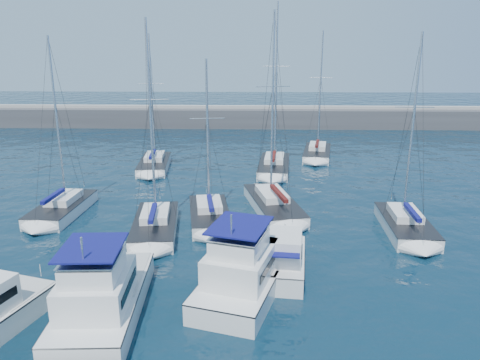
{
  "coord_description": "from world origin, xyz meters",
  "views": [
    {
      "loc": [
        3.58,
        -25.71,
        13.29
      ],
      "look_at": [
        2.53,
        9.52,
        3.0
      ],
      "focal_mm": 35.0,
      "sensor_mm": 36.0,
      "label": 1
    }
  ],
  "objects_px": {
    "motor_yacht_port_inner": "(102,297)",
    "sailboat_mid_c": "(210,215)",
    "motor_yacht_stbd_outer": "(282,260)",
    "sailboat_mid_e": "(405,224)",
    "sailboat_mid_a": "(62,208)",
    "sailboat_back_a": "(154,164)",
    "sailboat_mid_b": "(155,225)",
    "sailboat_mid_d": "(273,204)",
    "motor_yacht_stbd_inner": "(245,272)",
    "sailboat_back_c": "(317,153)",
    "sailboat_back_b": "(274,165)"
  },
  "relations": [
    {
      "from": "motor_yacht_stbd_inner",
      "to": "sailboat_mid_e",
      "type": "height_order",
      "value": "sailboat_mid_e"
    },
    {
      "from": "motor_yacht_stbd_inner",
      "to": "sailboat_mid_e",
      "type": "xyz_separation_m",
      "value": [
        11.66,
        9.01,
        -0.61
      ]
    },
    {
      "from": "sailboat_mid_b",
      "to": "sailboat_back_c",
      "type": "bearing_deg",
      "value": 51.47
    },
    {
      "from": "sailboat_mid_d",
      "to": "sailboat_back_c",
      "type": "xyz_separation_m",
      "value": [
        6.08,
        19.18,
        0.0
      ]
    },
    {
      "from": "sailboat_mid_e",
      "to": "sailboat_back_c",
      "type": "distance_m",
      "value": 23.68
    },
    {
      "from": "motor_yacht_stbd_inner",
      "to": "sailboat_back_c",
      "type": "relative_size",
      "value": 0.66
    },
    {
      "from": "sailboat_mid_b",
      "to": "sailboat_back_c",
      "type": "distance_m",
      "value": 28.34
    },
    {
      "from": "sailboat_mid_e",
      "to": "sailboat_mid_d",
      "type": "bearing_deg",
      "value": 158.34
    },
    {
      "from": "motor_yacht_stbd_outer",
      "to": "sailboat_mid_b",
      "type": "height_order",
      "value": "sailboat_mid_b"
    },
    {
      "from": "motor_yacht_stbd_inner",
      "to": "sailboat_mid_a",
      "type": "distance_m",
      "value": 19.09
    },
    {
      "from": "sailboat_mid_a",
      "to": "sailboat_mid_e",
      "type": "height_order",
      "value": "sailboat_mid_e"
    },
    {
      "from": "sailboat_mid_b",
      "to": "sailboat_mid_c",
      "type": "xyz_separation_m",
      "value": [
        3.79,
        2.22,
        -0.02
      ]
    },
    {
      "from": "motor_yacht_port_inner",
      "to": "sailboat_mid_d",
      "type": "xyz_separation_m",
      "value": [
        9.19,
        16.16,
        -0.61
      ]
    },
    {
      "from": "motor_yacht_stbd_outer",
      "to": "sailboat_mid_c",
      "type": "xyz_separation_m",
      "value": [
        -5.1,
        8.63,
        -0.44
      ]
    },
    {
      "from": "sailboat_mid_b",
      "to": "motor_yacht_port_inner",
      "type": "bearing_deg",
      "value": -98.51
    },
    {
      "from": "motor_yacht_stbd_outer",
      "to": "sailboat_back_a",
      "type": "xyz_separation_m",
      "value": [
        -12.69,
        24.46,
        -0.42
      ]
    },
    {
      "from": "motor_yacht_stbd_inner",
      "to": "sailboat_mid_d",
      "type": "bearing_deg",
      "value": 97.2
    },
    {
      "from": "sailboat_back_c",
      "to": "motor_yacht_port_inner",
      "type": "bearing_deg",
      "value": -103.53
    },
    {
      "from": "sailboat_mid_a",
      "to": "sailboat_mid_d",
      "type": "height_order",
      "value": "sailboat_mid_d"
    },
    {
      "from": "motor_yacht_port_inner",
      "to": "motor_yacht_stbd_inner",
      "type": "xyz_separation_m",
      "value": [
        7.07,
        2.9,
        0.0
      ]
    },
    {
      "from": "motor_yacht_stbd_inner",
      "to": "sailboat_mid_c",
      "type": "height_order",
      "value": "sailboat_mid_c"
    },
    {
      "from": "motor_yacht_port_inner",
      "to": "sailboat_mid_c",
      "type": "height_order",
      "value": "sailboat_mid_c"
    },
    {
      "from": "sailboat_mid_b",
      "to": "sailboat_back_a",
      "type": "xyz_separation_m",
      "value": [
        -3.79,
        18.05,
        -0.01
      ]
    },
    {
      "from": "motor_yacht_port_inner",
      "to": "sailboat_mid_c",
      "type": "xyz_separation_m",
      "value": [
        4.14,
        13.47,
        -0.63
      ]
    },
    {
      "from": "motor_yacht_port_inner",
      "to": "motor_yacht_stbd_outer",
      "type": "distance_m",
      "value": 10.43
    },
    {
      "from": "motor_yacht_stbd_inner",
      "to": "sailboat_mid_a",
      "type": "height_order",
      "value": "sailboat_mid_a"
    },
    {
      "from": "sailboat_mid_a",
      "to": "sailboat_back_c",
      "type": "distance_m",
      "value": 31.06
    },
    {
      "from": "motor_yacht_stbd_outer",
      "to": "sailboat_mid_e",
      "type": "bearing_deg",
      "value": 42.97
    },
    {
      "from": "motor_yacht_stbd_inner",
      "to": "motor_yacht_stbd_outer",
      "type": "height_order",
      "value": "motor_yacht_stbd_inner"
    },
    {
      "from": "sailboat_mid_c",
      "to": "sailboat_mid_e",
      "type": "relative_size",
      "value": 0.87
    },
    {
      "from": "sailboat_mid_d",
      "to": "sailboat_back_a",
      "type": "bearing_deg",
      "value": 121.05
    },
    {
      "from": "motor_yacht_port_inner",
      "to": "sailboat_back_a",
      "type": "xyz_separation_m",
      "value": [
        -3.45,
        29.3,
        -0.61
      ]
    },
    {
      "from": "sailboat_mid_b",
      "to": "sailboat_mid_d",
      "type": "xyz_separation_m",
      "value": [
        8.84,
        4.91,
        -0.01
      ]
    },
    {
      "from": "motor_yacht_stbd_inner",
      "to": "sailboat_mid_b",
      "type": "height_order",
      "value": "sailboat_mid_b"
    },
    {
      "from": "sailboat_back_c",
      "to": "motor_yacht_stbd_outer",
      "type": "bearing_deg",
      "value": -91.34
    },
    {
      "from": "sailboat_mid_b",
      "to": "sailboat_mid_e",
      "type": "relative_size",
      "value": 1.06
    },
    {
      "from": "sailboat_mid_a",
      "to": "sailboat_back_a",
      "type": "height_order",
      "value": "sailboat_back_a"
    },
    {
      "from": "motor_yacht_port_inner",
      "to": "sailboat_mid_d",
      "type": "distance_m",
      "value": 18.6
    },
    {
      "from": "sailboat_mid_a",
      "to": "sailboat_back_b",
      "type": "bearing_deg",
      "value": 41.69
    },
    {
      "from": "sailboat_mid_e",
      "to": "sailboat_back_b",
      "type": "height_order",
      "value": "sailboat_back_b"
    },
    {
      "from": "sailboat_mid_a",
      "to": "sailboat_mid_d",
      "type": "xyz_separation_m",
      "value": [
        17.12,
        1.47,
        0.0
      ]
    },
    {
      "from": "sailboat_mid_d",
      "to": "motor_yacht_stbd_inner",
      "type": "bearing_deg",
      "value": -111.91
    },
    {
      "from": "sailboat_mid_a",
      "to": "sailboat_back_b",
      "type": "xyz_separation_m",
      "value": [
        17.69,
        14.19,
        0.02
      ]
    },
    {
      "from": "motor_yacht_stbd_outer",
      "to": "sailboat_mid_d",
      "type": "relative_size",
      "value": 0.38
    },
    {
      "from": "motor_yacht_stbd_outer",
      "to": "sailboat_mid_b",
      "type": "relative_size",
      "value": 0.4
    },
    {
      "from": "sailboat_mid_d",
      "to": "sailboat_back_a",
      "type": "distance_m",
      "value": 18.23
    },
    {
      "from": "sailboat_mid_b",
      "to": "sailboat_mid_d",
      "type": "height_order",
      "value": "sailboat_mid_d"
    },
    {
      "from": "sailboat_back_c",
      "to": "sailboat_mid_d",
      "type": "bearing_deg",
      "value": -97.76
    },
    {
      "from": "motor_yacht_stbd_outer",
      "to": "sailboat_back_c",
      "type": "height_order",
      "value": "sailboat_back_c"
    },
    {
      "from": "sailboat_mid_c",
      "to": "motor_yacht_stbd_inner",
      "type": "bearing_deg",
      "value": -83.4
    }
  ]
}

